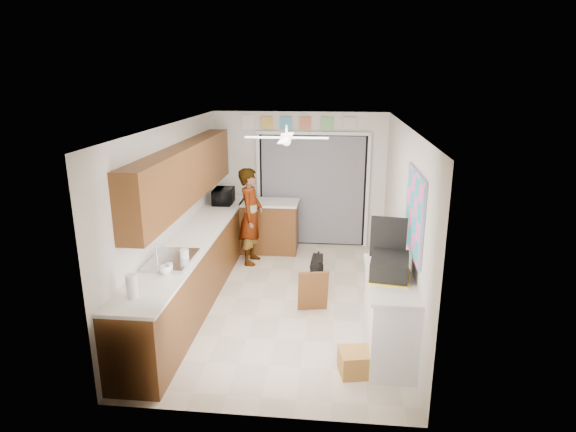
{
  "coord_description": "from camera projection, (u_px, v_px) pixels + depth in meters",
  "views": [
    {
      "loc": [
        0.69,
        -6.33,
        3.15
      ],
      "look_at": [
        0.0,
        0.4,
        1.15
      ],
      "focal_mm": 30.0,
      "sensor_mm": 36.0,
      "label": 1
    }
  ],
  "objects": [
    {
      "name": "ceiling_fan",
      "position": [
        286.0,
        138.0,
        6.53
      ],
      "size": [
        1.14,
        1.14,
        0.24
      ],
      "primitive_type": "cube",
      "color": "white",
      "rests_on": "ceiling"
    },
    {
      "name": "floor",
      "position": [
        285.0,
        299.0,
        7.0
      ],
      "size": [
        5.0,
        5.0,
        0.0
      ],
      "primitive_type": "plane",
      "color": "beige",
      "rests_on": "ground"
    },
    {
      "name": "suitcase_rim",
      "position": [
        389.0,
        276.0,
        5.47
      ],
      "size": [
        0.52,
        0.64,
        0.02
      ],
      "primitive_type": "cube",
      "rotation": [
        0.0,
        0.0,
        -0.15
      ],
      "color": "yellow",
      "rests_on": "suitcase"
    },
    {
      "name": "cup",
      "position": [
        166.0,
        270.0,
        5.52
      ],
      "size": [
        0.14,
        0.14,
        0.1
      ],
      "primitive_type": "imported",
      "rotation": [
        0.0,
        0.0,
        -0.07
      ],
      "color": "white",
      "rests_on": "left_countertop"
    },
    {
      "name": "wall_left",
      "position": [
        173.0,
        214.0,
        6.8
      ],
      "size": [
        0.0,
        5.0,
        5.0
      ],
      "primitive_type": "plane",
      "rotation": [
        1.57,
        0.0,
        1.57
      ],
      "color": "silver",
      "rests_on": "ground"
    },
    {
      "name": "microwave",
      "position": [
        223.0,
        196.0,
        8.51
      ],
      "size": [
        0.35,
        0.5,
        0.27
      ],
      "primitive_type": "imported",
      "rotation": [
        0.0,
        0.0,
        1.61
      ],
      "color": "black",
      "rests_on": "left_countertop"
    },
    {
      "name": "abstract_painting",
      "position": [
        414.0,
        213.0,
        5.42
      ],
      "size": [
        0.03,
        1.15,
        0.95
      ],
      "primitive_type": "cube",
      "color": "pink",
      "rests_on": "wall_right"
    },
    {
      "name": "cabinet_door_panel",
      "position": [
        313.0,
        291.0,
        6.55
      ],
      "size": [
        0.43,
        0.23,
        0.61
      ],
      "primitive_type": "cube",
      "rotation": [
        0.21,
        0.0,
        0.18
      ],
      "color": "brown",
      "rests_on": "floor"
    },
    {
      "name": "right_counter_base",
      "position": [
        389.0,
        316.0,
        5.59
      ],
      "size": [
        0.5,
        1.4,
        0.9
      ],
      "primitive_type": "cube",
      "color": "white",
      "rests_on": "floor"
    },
    {
      "name": "header_frame_4",
      "position": [
        350.0,
        123.0,
        8.61
      ],
      "size": [
        0.22,
        0.02,
        0.22
      ],
      "primitive_type": "cube",
      "color": "silver",
      "rests_on": "wall_back"
    },
    {
      "name": "dog",
      "position": [
        317.0,
        268.0,
        7.58
      ],
      "size": [
        0.27,
        0.57,
        0.44
      ],
      "primitive_type": "cube",
      "rotation": [
        0.0,
        0.0,
        -0.05
      ],
      "color": "black",
      "rests_on": "floor"
    },
    {
      "name": "wall_back",
      "position": [
        299.0,
        179.0,
        9.03
      ],
      "size": [
        3.2,
        0.0,
        3.2
      ],
      "primitive_type": "plane",
      "rotation": [
        1.57,
        0.0,
        0.0
      ],
      "color": "silver",
      "rests_on": "ground"
    },
    {
      "name": "wall_right",
      "position": [
        403.0,
        221.0,
        6.49
      ],
      "size": [
        0.0,
        5.0,
        5.0
      ],
      "primitive_type": "plane",
      "rotation": [
        1.57,
        0.0,
        -1.57
      ],
      "color": "silver",
      "rests_on": "ground"
    },
    {
      "name": "header_frame_2",
      "position": [
        305.0,
        123.0,
        8.69
      ],
      "size": [
        0.22,
        0.02,
        0.22
      ],
      "primitive_type": "cube",
      "color": "#D0724E",
      "rests_on": "wall_back"
    },
    {
      "name": "left_countertop",
      "position": [
        195.0,
        237.0,
        6.86
      ],
      "size": [
        0.62,
        4.8,
        0.04
      ],
      "primitive_type": "cube",
      "color": "white",
      "rests_on": "left_base_cabinets"
    },
    {
      "name": "peninsula_base",
      "position": [
        270.0,
        227.0,
        8.83
      ],
      "size": [
        1.0,
        0.6,
        0.9
      ],
      "primitive_type": "cube",
      "color": "brown",
      "rests_on": "floor"
    },
    {
      "name": "upper_cabinets",
      "position": [
        186.0,
        173.0,
        6.82
      ],
      "size": [
        0.32,
        4.0,
        0.8
      ],
      "primitive_type": "cube",
      "color": "brown",
      "rests_on": "wall_left"
    },
    {
      "name": "header_frame_0",
      "position": [
        267.0,
        123.0,
        8.76
      ],
      "size": [
        0.22,
        0.02,
        0.22
      ],
      "primitive_type": "cube",
      "color": "gold",
      "rests_on": "wall_back"
    },
    {
      "name": "man",
      "position": [
        251.0,
        216.0,
        8.16
      ],
      "size": [
        0.44,
        0.63,
        1.66
      ],
      "primitive_type": "imported",
      "rotation": [
        0.0,
        0.0,
        1.5
      ],
      "color": "white",
      "rests_on": "floor"
    },
    {
      "name": "peninsula_top",
      "position": [
        270.0,
        202.0,
        8.69
      ],
      "size": [
        1.04,
        0.64,
        0.04
      ],
      "primitive_type": "cube",
      "color": "white",
      "rests_on": "peninsula_base"
    },
    {
      "name": "door_trim_right",
      "position": [
        367.0,
        192.0,
        8.9
      ],
      "size": [
        0.06,
        0.04,
        2.1
      ],
      "primitive_type": "cube",
      "color": "white",
      "rests_on": "wall_back"
    },
    {
      "name": "header_frame_3",
      "position": [
        327.0,
        123.0,
        8.65
      ],
      "size": [
        0.22,
        0.02,
        0.22
      ],
      "primitive_type": "cube",
      "color": "#77C26F",
      "rests_on": "wall_back"
    },
    {
      "name": "door_trim_head",
      "position": [
        313.0,
        133.0,
        8.7
      ],
      "size": [
        2.1,
        0.04,
        0.06
      ],
      "primitive_type": "cube",
      "color": "white",
      "rests_on": "wall_back"
    },
    {
      "name": "ceiling",
      "position": [
        285.0,
        126.0,
        6.29
      ],
      "size": [
        5.0,
        5.0,
        0.0
      ],
      "primitive_type": "plane",
      "rotation": [
        3.14,
        0.0,
        0.0
      ],
      "color": "white",
      "rests_on": "ground"
    },
    {
      "name": "route66_sign",
      "position": [
        248.0,
        122.0,
        8.79
      ],
      "size": [
        0.22,
        0.02,
        0.26
      ],
      "primitive_type": "cube",
      "color": "silver",
      "rests_on": "wall_back"
    },
    {
      "name": "navy_crate",
      "position": [
        359.0,
        361.0,
        5.31
      ],
      "size": [
        0.38,
        0.33,
        0.21
      ],
      "primitive_type": "cube",
      "rotation": [
        0.0,
        0.0,
        0.17
      ],
      "color": "#161B38",
      "rests_on": "floor"
    },
    {
      "name": "right_counter_top",
      "position": [
        391.0,
        278.0,
        5.46
      ],
      "size": [
        0.54,
        1.44,
        0.04
      ],
      "primitive_type": "cube",
      "color": "white",
      "rests_on": "right_counter_base"
    },
    {
      "name": "jar_a",
      "position": [
        184.0,
        255.0,
        5.9
      ],
      "size": [
        0.14,
        0.14,
        0.15
      ],
      "primitive_type": "cylinder",
      "rotation": [
        0.0,
        0.0,
        0.32
      ],
      "color": "silver",
      "rests_on": "left_countertop"
    },
    {
      "name": "faucet",
      "position": [
        156.0,
        252.0,
        5.89
      ],
      "size": [
        0.03,
        0.03,
        0.22
      ],
      "primitive_type": "cylinder",
      "color": "silver",
      "rests_on": "left_countertop"
    },
    {
      "name": "suitcase_lid",
      "position": [
        388.0,
        237.0,
        5.64
      ],
      "size": [
        0.42,
        0.09,
        0.5
      ],
      "primitive_type": "cube",
      "rotation": [
        0.0,
        0.0,
        -0.15
      ],
      "color": "black",
      "rests_on": "suitcase"
    },
    {
      "name": "sink_basin",
      "position": [
        172.0,
        260.0,
        5.9
      ],
      "size": [
        0.5,
        0.76,
        0.06
      ],
      "primitive_type": "cube",
      "color": "silver",
      "rests_on": "left_countertop"
    },
    {
      "name": "suitcase",
      "position": [
        390.0,
        267.0,
        5.44
      ],
      "size": [
        0.49,
        0.61,
        0.24
      ],
      "primitive_type": "cube",
      "rotation": [
        0.0,
        0.0,
        -0.15
      ],
      "color": "black",
      "rests_on": "right_counter_top"
    },
    {
      "name": "paper_towel_roll",
      "position": [
        132.0,
        286.0,
        4.92
      ],
      "size": [
        0.12,
        0.12,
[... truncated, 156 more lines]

